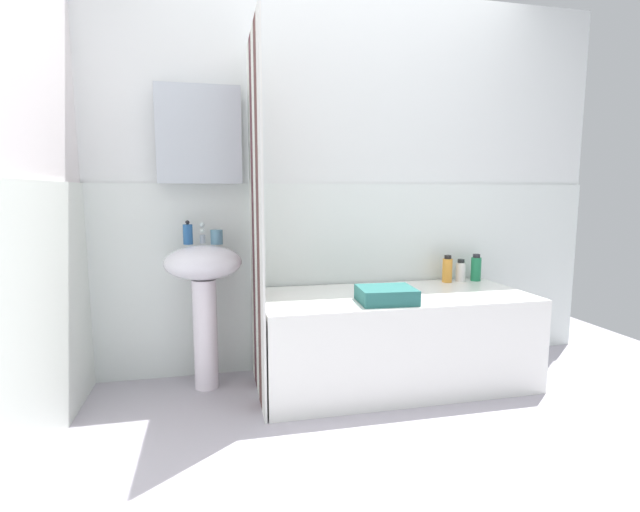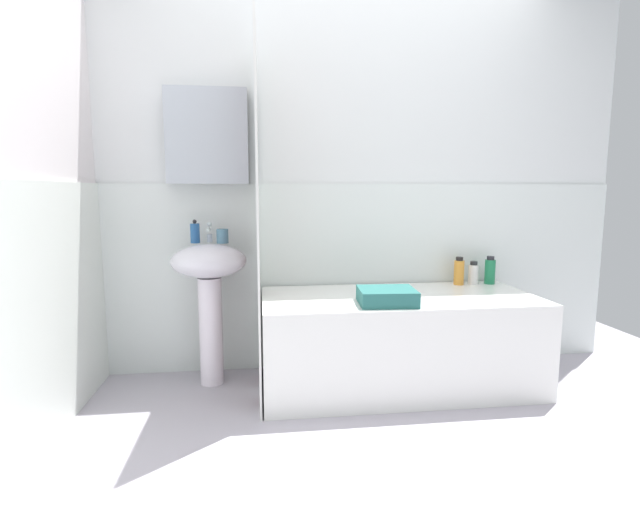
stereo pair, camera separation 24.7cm
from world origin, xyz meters
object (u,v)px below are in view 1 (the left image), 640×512
towel_folded (386,295)px  bathtub (393,338)px  conditioner_bottle (447,270)px  toothbrush_cup (217,237)px  sink (204,284)px  soap_dispenser (188,234)px  body_wash_bottle (461,271)px  shampoo_bottle (476,268)px

towel_folded → bathtub: bearing=57.2°
bathtub → conditioner_bottle: size_ratio=8.73×
conditioner_bottle → towel_folded: bearing=-142.8°
toothbrush_cup → conditioner_bottle: bearing=2.2°
bathtub → sink: bearing=171.2°
sink → soap_dispenser: 0.31m
sink → toothbrush_cup: size_ratio=10.05×
toothbrush_cup → conditioner_bottle: toothbrush_cup is taller
body_wash_bottle → soap_dispenser: bearing=-179.0°
bathtub → towel_folded: 0.39m
soap_dispenser → shampoo_bottle: 1.90m
soap_dispenser → body_wash_bottle: bearing=1.0°
soap_dispenser → towel_folded: 1.19m
bathtub → towel_folded: bearing=-122.8°
shampoo_bottle → toothbrush_cup: bearing=-178.0°
soap_dispenser → conditioner_bottle: soap_dispenser is taller
soap_dispenser → towel_folded: size_ratio=0.46×
toothbrush_cup → bathtub: toothbrush_cup is taller
sink → shampoo_bottle: size_ratio=4.63×
toothbrush_cup → body_wash_bottle: bearing=2.2°
soap_dispenser → sink: bearing=-39.7°
body_wash_bottle → towel_folded: bearing=-146.7°
soap_dispenser → shampoo_bottle: bearing=0.9°
bathtub → towel_folded: size_ratio=5.27×
conditioner_bottle → towel_folded: size_ratio=0.60×
body_wash_bottle → sink: bearing=-176.6°
conditioner_bottle → soap_dispenser: bearing=-179.1°
soap_dispenser → towel_folded: bearing=-22.3°
shampoo_bottle → body_wash_bottle: 0.11m
soap_dispenser → bathtub: (1.19, -0.24, -0.63)m
sink → conditioner_bottle: sink is taller
shampoo_bottle → towel_folded: (-0.82, -0.46, -0.04)m
bathtub → shampoo_bottle: size_ratio=8.70×
shampoo_bottle → body_wash_bottle: shampoo_bottle is taller
toothbrush_cup → shampoo_bottle: bearing=2.0°
toothbrush_cup → shampoo_bottle: toothbrush_cup is taller
soap_dispenser → body_wash_bottle: size_ratio=0.92×
toothbrush_cup → towel_folded: bearing=-24.3°
sink → towel_folded: bearing=-20.6°
bathtub → body_wash_bottle: 0.73m
sink → toothbrush_cup: (0.08, 0.04, 0.27)m
soap_dispenser → shampoo_bottle: (1.88, 0.03, -0.27)m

